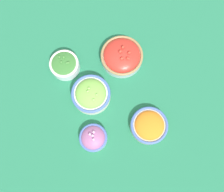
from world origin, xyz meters
The scene contains 6 objects.
ground_plane centered at (0.00, 0.00, 0.00)m, with size 3.00×3.00×0.00m, color #23704C.
bowl_lettuce centered at (0.04, 0.08, 0.04)m, with size 0.16×0.16×0.09m.
bowl_cherry_tomatoes centered at (0.15, -0.10, 0.03)m, with size 0.19×0.19×0.08m.
bowl_red_onion centered at (-0.14, 0.13, 0.02)m, with size 0.12×0.12×0.07m.
bowl_carrots centered at (-0.17, -0.10, 0.02)m, with size 0.16×0.16×0.05m.
bowl_broccoli centered at (0.20, 0.15, 0.04)m, with size 0.13×0.13×0.07m.
Camera 1 is at (-0.22, 0.08, 1.06)m, focal length 40.00 mm.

